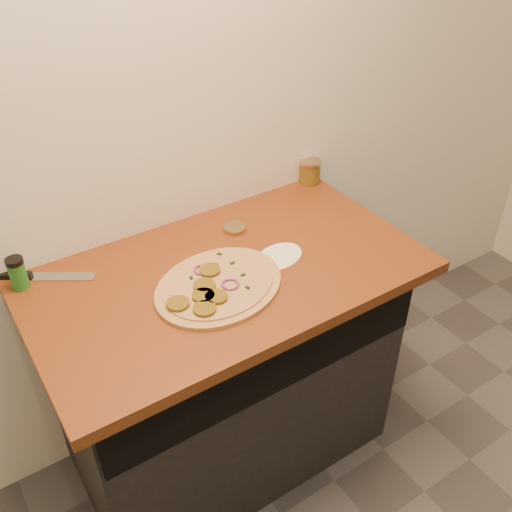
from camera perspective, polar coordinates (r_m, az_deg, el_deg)
cabinet at (r=2.07m, az=-3.03°, el=-11.30°), size 1.10×0.60×0.86m
countertop at (r=1.75m, az=-2.98°, el=-1.83°), size 1.20×0.70×0.04m
pizza at (r=1.66m, az=-3.86°, el=-2.98°), size 0.49×0.49×0.03m
chefs_knife at (r=1.82m, az=-21.23°, el=-1.88°), size 0.27×0.19×0.02m
mason_jar_lid at (r=1.91m, az=-2.17°, el=2.77°), size 0.08×0.08×0.02m
salsa_jar at (r=2.19m, az=5.41°, el=8.40°), size 0.08×0.08×0.09m
spice_shaker at (r=1.77m, az=-22.73°, el=-1.59°), size 0.05×0.05×0.10m
flour_spill at (r=1.79m, az=2.34°, el=-0.02°), size 0.21×0.21×0.00m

